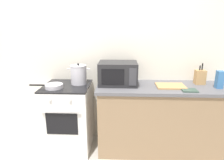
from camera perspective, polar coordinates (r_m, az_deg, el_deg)
back_wall at (r=2.85m, az=1.38°, el=6.84°), size 4.40×0.10×2.50m
lower_cabinet_right at (r=2.81m, az=13.66°, el=-11.11°), size 1.64×0.56×0.88m
countertop_right at (r=2.64m, az=14.29°, el=-2.14°), size 1.70×0.60×0.04m
stove at (r=2.82m, az=-12.44°, el=-10.47°), size 0.60×0.64×0.92m
stock_pot at (r=2.67m, az=-9.60°, el=1.57°), size 0.30×0.22×0.28m
frying_pan at (r=2.58m, az=-16.57°, el=-1.69°), size 0.42×0.22×0.05m
microwave at (r=2.60m, az=1.71°, el=1.93°), size 0.50×0.37×0.30m
cutting_board at (r=2.64m, az=16.53°, el=-1.66°), size 0.36×0.26×0.02m
knife_block at (r=2.87m, az=24.06°, el=0.80°), size 0.13×0.10×0.28m
pasta_box at (r=2.79m, az=28.64°, el=0.10°), size 0.08×0.08×0.22m
oven_mitt at (r=2.55m, az=21.44°, el=-2.78°), size 0.18×0.14×0.02m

